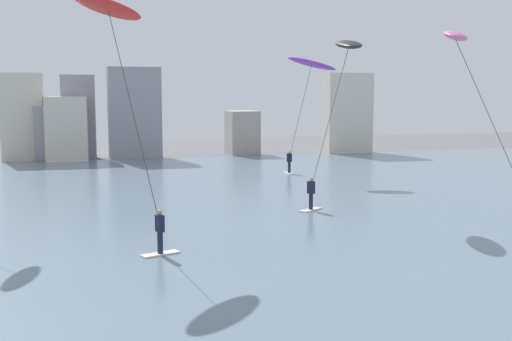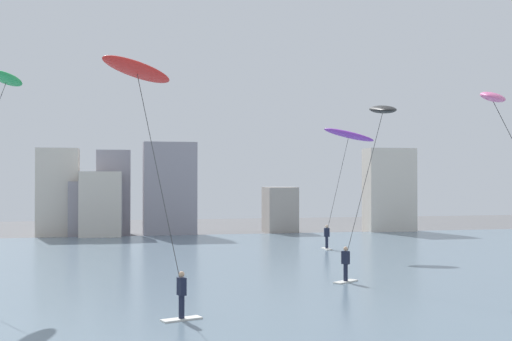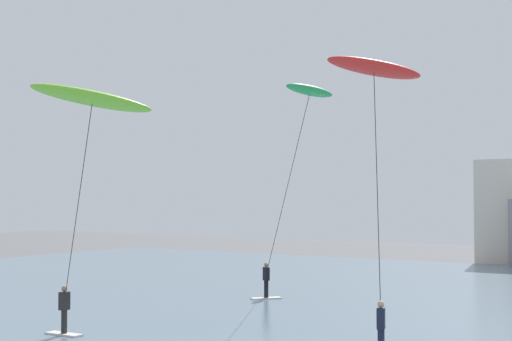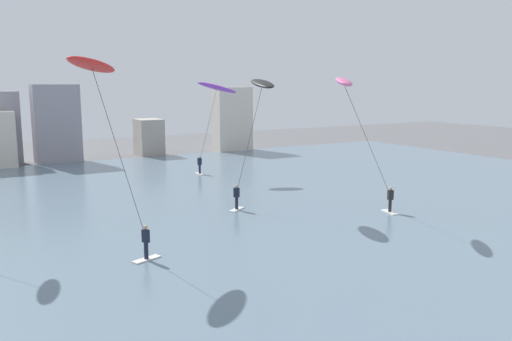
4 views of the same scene
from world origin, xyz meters
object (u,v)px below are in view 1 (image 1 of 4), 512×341
Objects in this scene: kitesurfer_red at (113,29)px; kitesurfer_black at (346,56)px; kitesurfer_purple at (310,72)px; kitesurfer_pink at (463,53)px.

kitesurfer_black is at bearing 19.15° from kitesurfer_red.
kitesurfer_purple is 12.64m from kitesurfer_black.
kitesurfer_black is (-2.84, -12.31, 0.40)m from kitesurfer_purple.
kitesurfer_purple is 21.37m from kitesurfer_red.
kitesurfer_black is 11.76m from kitesurfer_red.
kitesurfer_black is at bearing 126.05° from kitesurfer_pink.
kitesurfer_purple is 0.89× the size of kitesurfer_red.
kitesurfer_red is (-14.43, 0.73, 0.70)m from kitesurfer_pink.
kitesurfer_pink is at bearing -53.95° from kitesurfer_black.
kitesurfer_red reaches higher than kitesurfer_black.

